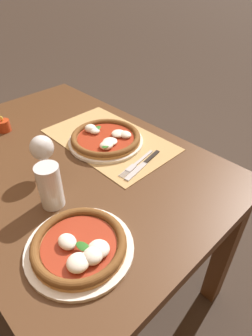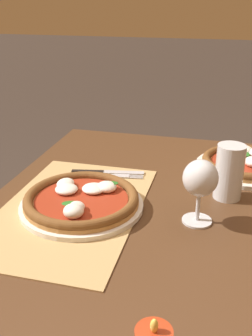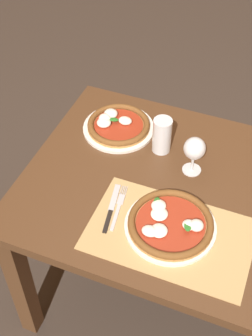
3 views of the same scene
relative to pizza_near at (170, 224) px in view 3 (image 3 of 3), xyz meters
The scene contains 9 objects.
ground_plane 0.79m from the pizza_near, 77.52° to the left, with size 24.00×24.00×0.00m, color #382D26.
dining_table 0.23m from the pizza_near, 77.52° to the left, with size 1.26×0.87×0.74m.
paper_placemat 0.03m from the pizza_near, 71.17° to the right, with size 0.54×0.33×0.00m, color tan.
pizza_near is the anchor object (origin of this frame).
pizza_far 0.53m from the pizza_near, 131.53° to the left, with size 0.29×0.29×0.05m.
wine_glass 0.29m from the pizza_near, 91.56° to the left, with size 0.08×0.08×0.16m.
pint_glass 0.38m from the pizza_near, 113.23° to the left, with size 0.07×0.07×0.15m.
fork 0.19m from the pizza_near, behind, with size 0.05×0.20×0.00m.
knife 0.21m from the pizza_near, behind, with size 0.05×0.21×0.01m.
Camera 3 is at (0.17, -1.10, 2.00)m, focal length 50.00 mm.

